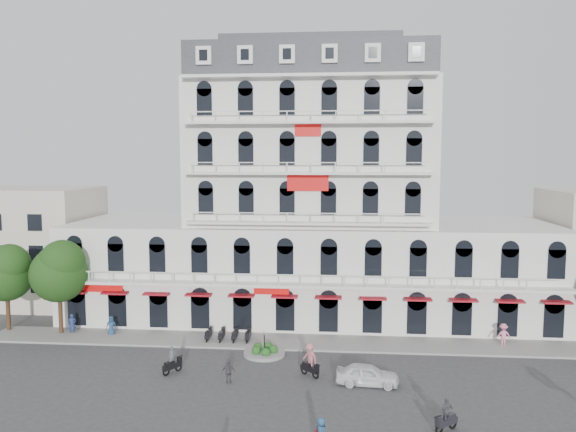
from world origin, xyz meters
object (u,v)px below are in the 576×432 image
(parked_car, at_px, (367,375))
(rider_west, at_px, (172,362))
(rider_center, at_px, (310,359))
(rider_northeast, at_px, (447,415))

(parked_car, relative_size, rider_west, 2.12)
(parked_car, height_order, rider_west, rider_west)
(rider_west, distance_m, rider_center, 9.66)
(rider_northeast, bearing_deg, rider_center, -80.52)
(rider_west, xyz_separation_m, rider_northeast, (17.55, -6.93, 0.07))
(parked_car, bearing_deg, rider_center, 78.14)
(rider_west, xyz_separation_m, rider_center, (9.65, 0.28, 0.41))
(parked_car, bearing_deg, rider_west, 90.76)
(rider_northeast, bearing_deg, rider_west, -59.69)
(parked_car, height_order, rider_center, rider_center)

